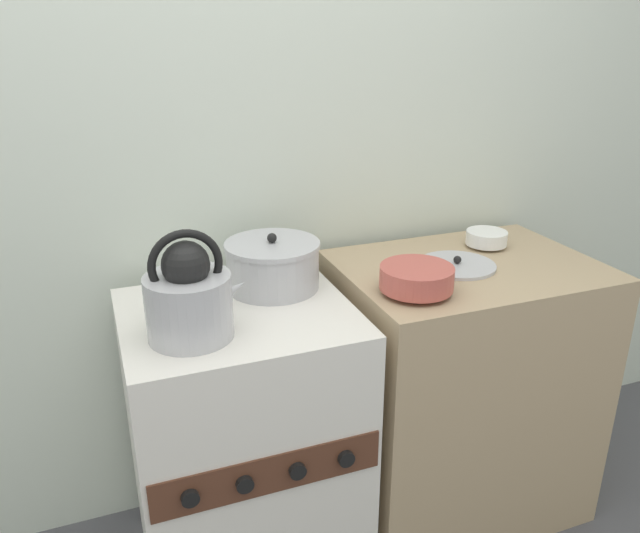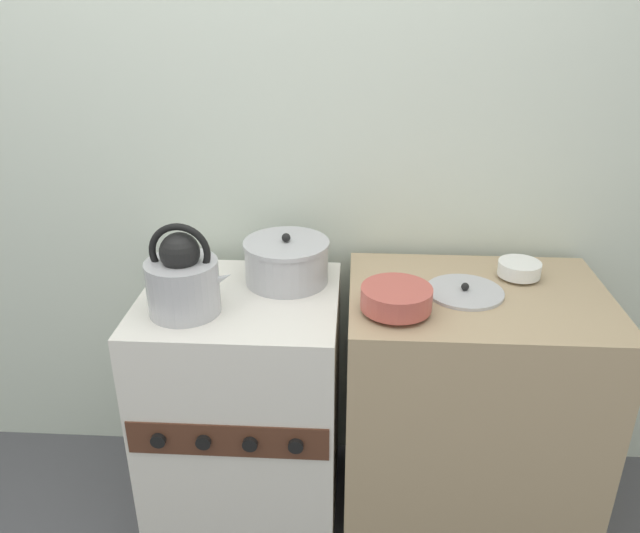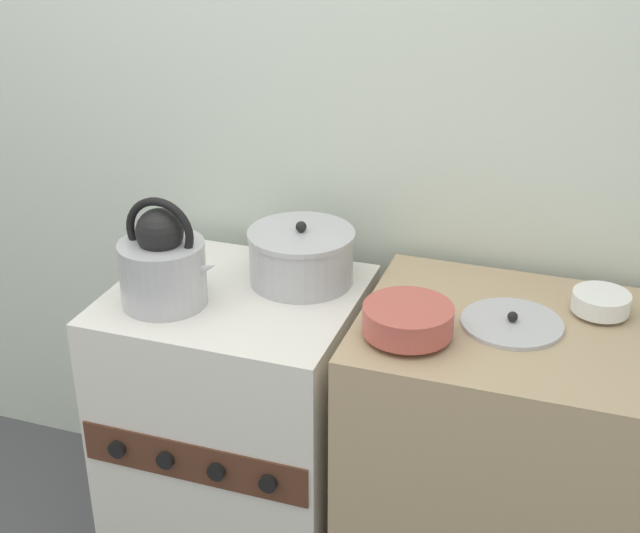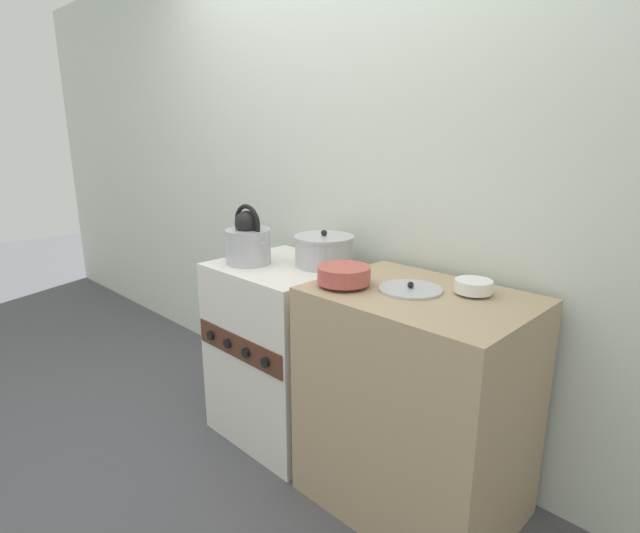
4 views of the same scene
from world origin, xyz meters
name	(u,v)px [view 1 (image 1 of 4)]	position (x,y,z in m)	size (l,w,h in m)	color
wall_back	(200,141)	(0.00, 0.65, 1.25)	(7.00, 0.06, 2.50)	silver
stove	(244,443)	(0.00, 0.27, 0.43)	(0.62, 0.57, 0.86)	silver
counter	(458,388)	(0.74, 0.29, 0.44)	(0.79, 0.58, 0.88)	tan
kettle	(189,297)	(-0.14, 0.18, 0.96)	(0.26, 0.21, 0.28)	#B2B2B7
cooking_pot	(273,265)	(0.14, 0.40, 0.93)	(0.27, 0.27, 0.17)	#B2B2B7
enamel_bowl	(417,278)	(0.48, 0.16, 0.93)	(0.20, 0.20, 0.08)	#B75147
small_ceramic_bowl	(486,238)	(0.88, 0.41, 0.91)	(0.13, 0.13, 0.05)	white
loose_pot_lid	(457,265)	(0.69, 0.29, 0.89)	(0.23, 0.23, 0.03)	#B2B2B7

